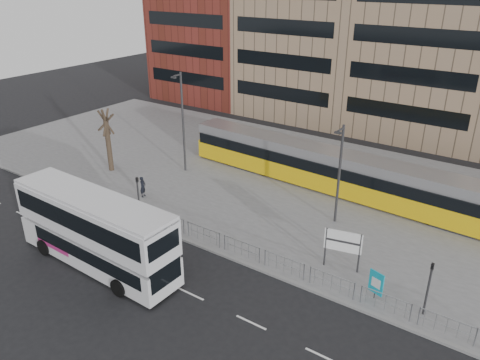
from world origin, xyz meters
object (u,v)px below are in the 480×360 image
Objects in this scene: double_decker_bus at (95,229)px; traffic_light_east at (429,282)px; traffic_light_west at (138,192)px; ad_panel at (376,283)px; tram at (341,172)px; bare_tree at (104,107)px; lamp_post_west at (182,119)px; pedestrian at (143,187)px; lamp_post_east at (339,170)px; station_sign at (343,243)px.

traffic_light_east is at bearing 21.23° from double_decker_bus.
traffic_light_west and traffic_light_east have the same top height.
double_decker_bus is 6.85× the size of ad_panel.
bare_tree is at bearing -155.23° from tram.
bare_tree is at bearing 168.02° from traffic_light_east.
double_decker_bus is 14.90m from lamp_post_west.
double_decker_bus is 6.96× the size of pedestrian.
lamp_post_west is (-20.05, 7.58, 3.72)m from ad_panel.
lamp_post_east is at bearing 136.37° from traffic_light_east.
ad_panel is 21.76m from lamp_post_west.
traffic_light_west is at bearing 178.42° from traffic_light_east.
ad_panel is (7.07, -11.37, -0.66)m from tram.
station_sign is 0.29× the size of lamp_post_west.
traffic_light_west is 9.28m from lamp_post_west.
traffic_light_west is at bearing -159.80° from ad_panel.
lamp_post_west is 1.22× the size of lamp_post_east.
traffic_light_west reaches higher than pedestrian.
double_decker_bus is at bearing -74.72° from traffic_light_west.
station_sign is at bearing -19.14° from lamp_post_west.
double_decker_bus is at bearing -126.87° from lamp_post_east.
tram is at bearing 126.26° from traffic_light_east.
pedestrian is at bearing -82.50° from lamp_post_west.
lamp_post_east is (1.75, -4.77, 2.26)m from tram.
lamp_post_west is at bearing 104.09° from traffic_light_west.
bare_tree is at bearing 161.24° from station_sign.
lamp_post_west reaches higher than double_decker_bus.
tram reaches higher than pedestrian.
lamp_post_west reaches higher than traffic_light_west.
traffic_light_east is at bearing -18.08° from lamp_post_west.
bare_tree is at bearing -172.42° from lamp_post_east.
ad_panel is at bearing -55.39° from tram.
lamp_post_west is 14.79m from lamp_post_east.
station_sign is 6.14m from lamp_post_east.
station_sign is at bearing -62.11° from lamp_post_east.
traffic_light_west is 13.98m from lamp_post_east.
ad_panel is 0.24× the size of lamp_post_east.
traffic_light_east is at bearing -39.21° from lamp_post_east.
double_decker_bus is 3.71× the size of traffic_light_west.
pedestrian is 15.11m from lamp_post_east.
lamp_post_west is at bearing -160.95° from tram.
pedestrian is 0.22× the size of bare_tree.
tram is at bearing 101.50° from station_sign.
ad_panel is 8.97m from lamp_post_east.
ad_panel is at bearing 23.65° from double_decker_bus.
traffic_light_east is (19.57, 0.97, 0.00)m from traffic_light_west.
traffic_light_east is 10.31m from lamp_post_east.
double_decker_bus reaches higher than tram.
traffic_light_west is 19.59m from traffic_light_east.
double_decker_bus is at bearing -69.63° from lamp_post_west.
traffic_light_west is at bearing 176.27° from station_sign.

